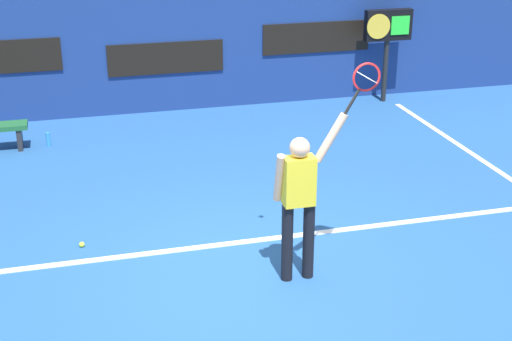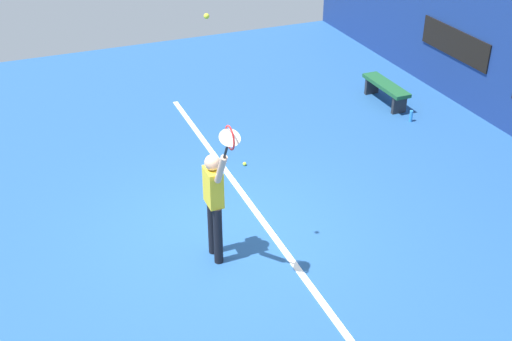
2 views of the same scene
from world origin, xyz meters
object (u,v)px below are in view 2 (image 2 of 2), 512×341
object	(u,v)px
tennis_ball	(207,16)
court_bench	(386,88)
tennis_racket	(229,139)
tennis_player	(214,199)
water_bottle	(411,116)
spare_ball	(245,164)

from	to	relation	value
tennis_ball	court_bench	xyz separation A→B (m)	(-3.81, 5.21, -3.26)
tennis_racket	court_bench	bearing A→B (deg)	130.59
tennis_player	tennis_ball	bearing A→B (deg)	-28.75
tennis_player	tennis_racket	size ratio (longest dim) A/B	3.18
tennis_racket	court_bench	distance (m)	7.11
tennis_ball	court_bench	distance (m)	7.23
tennis_player	court_bench	distance (m)	6.44
tennis_ball	water_bottle	size ratio (longest dim) A/B	0.28
tennis_player	tennis_racket	distance (m)	1.43
tennis_player	tennis_racket	xyz separation A→B (m)	(0.69, -0.00, 1.26)
tennis_player	water_bottle	xyz separation A→B (m)	(-2.76, 5.19, -0.89)
tennis_player	water_bottle	bearing A→B (deg)	118.00
tennis_player	water_bottle	size ratio (longest dim) A/B	8.06
water_bottle	spare_ball	world-z (taller)	water_bottle
tennis_ball	court_bench	world-z (taller)	tennis_ball
court_bench	tennis_player	bearing A→B (deg)	-54.07
tennis_player	tennis_racket	world-z (taller)	tennis_racket
tennis_player	tennis_ball	xyz separation A→B (m)	(0.04, -0.02, 2.59)
tennis_player	court_bench	xyz separation A→B (m)	(-3.76, 5.19, -0.67)
tennis_player	spare_ball	world-z (taller)	tennis_player
tennis_racket	court_bench	world-z (taller)	tennis_racket
tennis_racket	spare_ball	distance (m)	4.01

